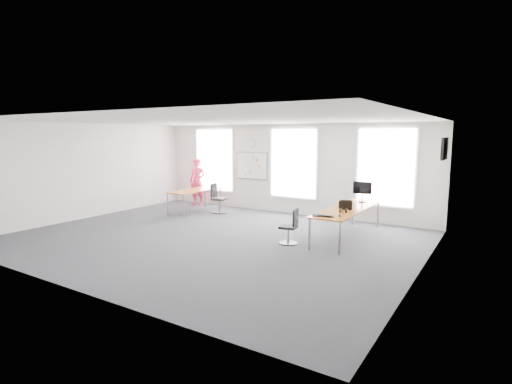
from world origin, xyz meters
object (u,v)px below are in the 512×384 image
Objects in this scene: desk_left at (195,192)px; chair_right at (290,229)px; desk_right at (348,210)px; keyboard at (323,216)px; chair_left at (218,200)px; headphones at (343,210)px; person at (197,182)px; monitor at (362,190)px.

chair_right reaches higher than desk_left.
keyboard reaches higher than desk_right.
desk_left is 2.40× the size of chair_right.
chair_right is 4.48m from chair_left.
headphones is (0.11, -0.65, 0.10)m from desk_right.
chair_right is at bearing -37.17° from person.
keyboard is at bearing -33.80° from person.
chair_right is 6.21m from person.
headphones is (0.24, 0.66, 0.04)m from keyboard.
desk_right is 1.54× the size of desk_left.
person reaches higher than monitor.
desk_right is 16.15× the size of headphones.
person is at bearing 139.34° from keyboard.
desk_right is 5.48× the size of monitor.
chair_right is (4.72, -1.98, -0.31)m from desk_left.
desk_right is 1.67m from chair_right.
chair_right is at bearing -131.83° from chair_left.
headphones is at bearing 54.43° from keyboard.
headphones is at bearing -12.71° from desk_left.
person reaches higher than chair_left.
chair_right reaches higher than desk_right.
desk_right is 6.58× the size of keyboard.
desk_left is 5.13m from chair_right.
monitor is at bearing 70.56° from keyboard.
desk_right is at bearing -92.02° from monitor.
keyboard is 2.46× the size of headphones.
monitor is (6.44, -0.58, 0.24)m from person.
desk_right is at bearing 111.42° from headphones.
chair_left is 5.07× the size of headphones.
monitor is at bearing 147.51° from chair_right.
monitor reaches higher than headphones.
person is at bearing 165.61° from desk_right.
desk_right is 0.66m from headphones.
keyboard is at bearing -95.88° from desk_right.
chair_left is (-4.87, 0.88, -0.29)m from desk_right.
chair_right is 2.69m from monitor.
person is at bearing -128.32° from chair_right.
keyboard is at bearing -98.25° from headphones.
desk_left is 1.23m from person.
desk_left is at bearing -62.38° from person.
headphones reaches higher than desk_left.
desk_left is 5.75m from monitor.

